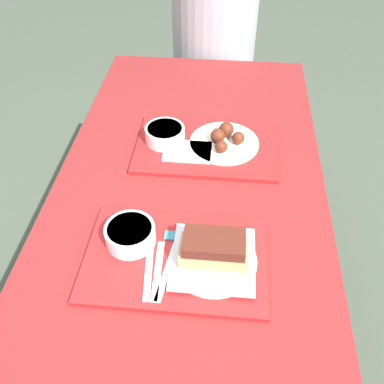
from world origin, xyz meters
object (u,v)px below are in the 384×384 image
object	(u,v)px
bowl_coleslaw_far	(165,134)
wings_plate_far	(225,140)
brisket_sandwich_plate	(214,253)
bowl_coleslaw_near	(130,234)
person_seated_across	(214,34)
tray_near	(175,259)
tray_far	(206,147)

from	to	relation	value
bowl_coleslaw_far	wings_plate_far	size ratio (longest dim) A/B	0.57
brisket_sandwich_plate	wings_plate_far	bearing A→B (deg)	88.94
bowl_coleslaw_near	person_seated_across	bearing A→B (deg)	83.62
bowl_coleslaw_far	wings_plate_far	world-z (taller)	wings_plate_far
bowl_coleslaw_near	bowl_coleslaw_far	bearing A→B (deg)	86.30
wings_plate_far	bowl_coleslaw_far	bearing A→B (deg)	-179.77
tray_near	wings_plate_far	size ratio (longest dim) A/B	2.01
person_seated_across	tray_near	bearing A→B (deg)	-90.94
wings_plate_far	person_seated_across	bearing A→B (deg)	95.60
bowl_coleslaw_near	bowl_coleslaw_far	world-z (taller)	same
tray_near	bowl_coleslaw_far	world-z (taller)	bowl_coleslaw_far
tray_near	bowl_coleslaw_near	distance (m)	0.13
bowl_coleslaw_far	tray_near	bearing A→B (deg)	-79.01
tray_far	person_seated_across	xyz separation A→B (m)	(-0.02, 0.82, 0.01)
tray_far	person_seated_across	distance (m)	0.83
bowl_coleslaw_near	person_seated_across	xyz separation A→B (m)	(0.14, 1.23, -0.02)
tray_far	wings_plate_far	xyz separation A→B (m)	(0.06, 0.02, 0.02)
tray_far	brisket_sandwich_plate	distance (m)	0.45
bowl_coleslaw_near	wings_plate_far	distance (m)	0.47
brisket_sandwich_plate	person_seated_across	size ratio (longest dim) A/B	0.29
bowl_coleslaw_near	brisket_sandwich_plate	world-z (taller)	brisket_sandwich_plate
tray_near	wings_plate_far	world-z (taller)	wings_plate_far
tray_near	person_seated_across	world-z (taller)	person_seated_across
person_seated_across	tray_far	bearing A→B (deg)	-88.51
tray_far	brisket_sandwich_plate	size ratio (longest dim) A/B	2.10
bowl_coleslaw_far	tray_far	bearing A→B (deg)	-6.58
bowl_coleslaw_near	wings_plate_far	bearing A→B (deg)	62.72
brisket_sandwich_plate	person_seated_across	distance (m)	1.28
tray_near	wings_plate_far	bearing A→B (deg)	77.78
wings_plate_far	person_seated_across	world-z (taller)	person_seated_across
brisket_sandwich_plate	bowl_coleslaw_near	bearing A→B (deg)	167.99
tray_far	bowl_coleslaw_far	size ratio (longest dim) A/B	3.53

